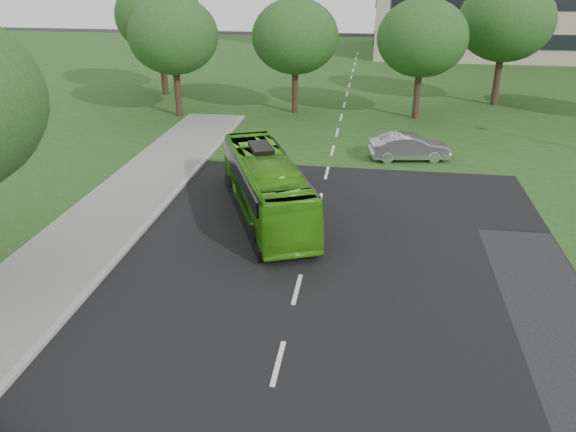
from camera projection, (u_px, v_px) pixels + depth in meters
The scene contains 9 objects.
ground at pixel (289, 323), 17.76m from camera, with size 160.00×160.00×0.00m, color black.
street_surfaces at pixel (332, 129), 38.28m from camera, with size 120.00×120.00×0.15m.
tree_park_a at pixel (173, 36), 39.36m from camera, with size 6.34×6.34×8.42m.
tree_park_b at pixel (295, 37), 40.30m from camera, with size 6.26×6.26×8.20m.
tree_park_c at pixel (422, 38), 38.68m from camera, with size 6.26×6.26×8.31m.
tree_park_d at pixel (506, 21), 42.26m from camera, with size 7.12×7.12×9.42m.
tree_park_f at pixel (159, 16), 45.84m from camera, with size 7.07×7.07×9.44m.
bus at pixel (266, 186), 24.84m from camera, with size 2.31×9.86×2.75m, color #409D16.
sedan at pixel (409, 147), 32.15m from camera, with size 1.58×4.53×1.49m, color #AAABAF.
Camera 1 is at (2.19, -14.61, 10.42)m, focal length 35.00 mm.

